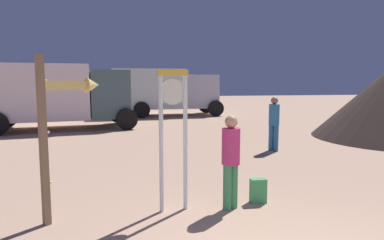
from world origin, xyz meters
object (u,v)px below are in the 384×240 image
person_near_clock (231,157)px  backpack (258,191)px  box_truck_far (163,90)px  box_truck_near (47,93)px  person_distant (274,121)px  arrow_sign (62,116)px  standing_clock (173,125)px

person_near_clock → backpack: (0.56, 0.22, -0.67)m
box_truck_far → box_truck_near: bearing=-136.8°
backpack → person_distant: 4.69m
person_near_clock → box_truck_far: 15.21m
box_truck_near → box_truck_far: bearing=43.2°
arrow_sign → person_near_clock: 2.72m
person_distant → person_near_clock: bearing=-119.9°
arrow_sign → backpack: arrow_sign is taller
person_near_clock → box_truck_far: bearing=89.7°
person_near_clock → person_distant: (2.53, 4.41, 0.03)m
person_distant → box_truck_far: (-2.46, 10.79, 0.60)m
arrow_sign → box_truck_far: bearing=79.9°
backpack → arrow_sign: bearing=-175.9°
arrow_sign → person_distant: 6.83m
standing_clock → backpack: size_ratio=5.43×
standing_clock → arrow_sign: (-1.68, -0.11, 0.19)m
standing_clock → person_distant: (3.47, 4.32, -0.51)m
arrow_sign → box_truck_far: 15.45m
backpack → person_near_clock: bearing=-159.0°
backpack → box_truck_far: 15.05m
standing_clock → arrow_sign: bearing=-176.4°
person_near_clock → person_distant: bearing=60.1°
backpack → box_truck_far: box_truck_far is taller
arrow_sign → backpack: bearing=4.1°
person_near_clock → box_truck_near: 11.50m
person_near_clock → arrow_sign: bearing=-179.7°
arrow_sign → box_truck_far: box_truck_far is taller
person_near_clock → box_truck_near: size_ratio=0.22×
person_near_clock → backpack: 0.90m
backpack → box_truck_near: bearing=120.0°
box_truck_far → person_near_clock: bearing=-90.3°
standing_clock → box_truck_far: (1.01, 15.11, 0.09)m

